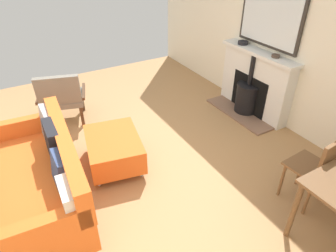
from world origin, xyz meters
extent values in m
cube|color=#A87A4C|center=(0.00, 0.00, 0.00)|extent=(5.21, 6.21, 0.01)
cube|color=silver|center=(-2.60, 0.00, 1.34)|extent=(0.12, 6.21, 2.68)
cube|color=brown|center=(-2.16, -0.17, 0.01)|extent=(0.35, 1.25, 0.03)
cube|color=silver|center=(-2.44, -0.17, 0.48)|extent=(0.21, 1.31, 0.96)
cube|color=black|center=(-2.36, -0.17, 0.33)|extent=(0.06, 0.72, 0.59)
cylinder|color=black|center=(-2.32, -0.17, 0.25)|extent=(0.36, 0.36, 0.45)
cylinder|color=black|center=(-2.32, -0.17, 0.49)|extent=(0.38, 0.38, 0.02)
cylinder|color=black|center=(-2.32, -0.17, 0.73)|extent=(0.07, 0.07, 0.47)
cube|color=silver|center=(-2.42, -0.17, 0.99)|extent=(0.26, 1.39, 0.05)
cube|color=#2D2823|center=(-2.52, -0.17, 1.49)|extent=(0.04, 1.11, 0.84)
cube|color=silver|center=(-2.50, -0.17, 1.49)|extent=(0.01, 1.03, 0.76)
cylinder|color=black|center=(-2.42, -0.54, 1.04)|extent=(0.16, 0.16, 0.05)
torus|color=black|center=(-2.42, -0.54, 1.06)|extent=(0.16, 0.16, 0.01)
cylinder|color=#47382D|center=(-2.42, 0.13, 1.03)|extent=(0.12, 0.12, 0.04)
torus|color=#47382D|center=(-2.42, 0.13, 1.05)|extent=(0.12, 0.12, 0.01)
cylinder|color=#B2B2B7|center=(1.31, -0.53, 0.05)|extent=(0.04, 0.04, 0.10)
cylinder|color=#B2B2B7|center=(0.58, -0.48, 0.05)|extent=(0.04, 0.04, 0.10)
cylinder|color=#B2B2B7|center=(0.68, 1.02, 0.05)|extent=(0.04, 0.04, 0.10)
cube|color=orange|center=(1.00, 0.24, 0.27)|extent=(1.03, 1.82, 0.34)
cube|color=orange|center=(0.60, 0.27, 0.63)|extent=(0.26, 1.77, 0.39)
cube|color=orange|center=(0.94, -0.58, 0.54)|extent=(0.87, 0.18, 0.21)
cube|color=orange|center=(1.05, 1.07, 0.54)|extent=(0.87, 0.18, 0.21)
cube|color=#99999E|center=(0.66, -0.36, 0.61)|extent=(0.15, 0.38, 0.39)
cube|color=black|center=(0.69, 0.06, 0.62)|extent=(0.13, 0.41, 0.41)
cube|color=#334775|center=(0.72, 0.49, 0.58)|extent=(0.15, 0.33, 0.34)
cube|color=beige|center=(0.75, 0.94, 0.59)|extent=(0.12, 0.35, 0.35)
cylinder|color=#B2B2B7|center=(0.20, -0.39, 0.04)|extent=(0.04, 0.04, 0.09)
cylinder|color=#B2B2B7|center=(0.33, 0.27, 0.04)|extent=(0.04, 0.04, 0.09)
cylinder|color=#B2B2B7|center=(-0.30, -0.29, 0.04)|extent=(0.04, 0.04, 0.09)
cylinder|color=#B2B2B7|center=(-0.17, 0.37, 0.04)|extent=(0.04, 0.04, 0.09)
cube|color=orange|center=(0.02, -0.01, 0.24)|extent=(0.78, 0.95, 0.31)
cube|color=#4C3321|center=(-0.03, -1.56, 0.17)|extent=(0.05, 0.05, 0.35)
cube|color=#4C3321|center=(0.46, -1.71, 0.17)|extent=(0.05, 0.05, 0.35)
cube|color=#4C3321|center=(0.11, -1.10, 0.17)|extent=(0.05, 0.05, 0.35)
cube|color=#4C3321|center=(0.59, -1.25, 0.17)|extent=(0.05, 0.05, 0.35)
cube|color=slate|center=(0.28, -1.40, 0.37)|extent=(0.74, 0.71, 0.08)
cube|color=slate|center=(0.35, -1.17, 0.62)|extent=(0.61, 0.29, 0.44)
cube|color=#4C3321|center=(-0.03, -1.31, 0.46)|extent=(0.19, 0.52, 0.04)
cube|color=#4C3321|center=(0.59, -1.50, 0.46)|extent=(0.19, 0.52, 0.04)
cylinder|color=brown|center=(-1.02, 1.83, 0.35)|extent=(0.05, 0.05, 0.69)
cylinder|color=brown|center=(-1.69, 1.39, 0.22)|extent=(0.03, 0.03, 0.45)
cylinder|color=brown|center=(-1.37, 1.41, 0.22)|extent=(0.03, 0.03, 0.45)
cylinder|color=brown|center=(-1.71, 1.71, 0.22)|extent=(0.03, 0.03, 0.45)
cylinder|color=brown|center=(-1.39, 1.73, 0.22)|extent=(0.03, 0.03, 0.45)
cube|color=brown|center=(-1.54, 1.56, 0.46)|extent=(0.43, 0.43, 0.02)
cube|color=brown|center=(-1.55, 1.73, 0.67)|extent=(0.36, 0.06, 0.40)
camera|label=1|loc=(0.90, 2.86, 2.48)|focal=31.71mm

